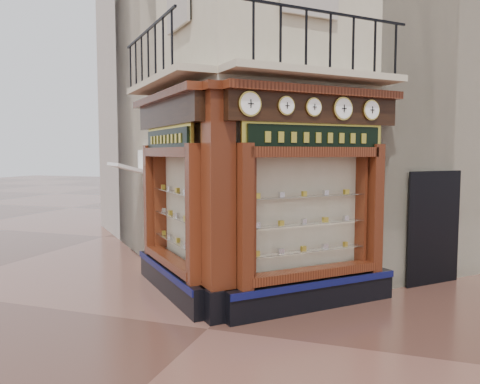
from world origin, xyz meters
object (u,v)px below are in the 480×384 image
at_px(signboard_left, 168,139).
at_px(clock_a, 250,104).
at_px(clock_b, 286,106).
at_px(corner_pilaster, 218,206).
at_px(clock_c, 314,107).
at_px(signboard_right, 316,138).
at_px(clock_d, 343,109).
at_px(clock_e, 371,110).
at_px(awning, 130,266).

bearing_deg(signboard_left, clock_a, -162.46).
distance_m(clock_b, signboard_left, 2.62).
distance_m(corner_pilaster, signboard_left, 2.12).
bearing_deg(clock_c, corner_pilaster, 165.12).
bearing_deg(signboard_right, clock_b, -170.97).
xyz_separation_m(clock_a, clock_d, (1.32, 1.32, 0.00)).
height_order(clock_b, clock_d, clock_d).
bearing_deg(clock_b, signboard_right, 9.03).
distance_m(clock_d, clock_e, 0.65).
relative_size(clock_b, awning, 0.24).
distance_m(clock_e, awning, 6.93).
distance_m(clock_a, signboard_left, 2.34).
distance_m(clock_c, clock_d, 0.63).
bearing_deg(corner_pilaster, signboard_right, -10.25).
bearing_deg(clock_e, signboard_right, 174.46).
bearing_deg(awning, clock_b, -162.22).
height_order(clock_c, clock_d, clock_d).
height_order(clock_c, signboard_right, clock_c).
relative_size(clock_c, signboard_left, 0.16).
height_order(clock_d, awning, clock_d).
bearing_deg(clock_e, awning, 124.97).
height_order(signboard_left, signboard_right, signboard_right).
height_order(awning, signboard_left, signboard_left).
distance_m(clock_d, signboard_right, 0.72).
bearing_deg(signboard_left, corner_pilaster, -169.75).
xyz_separation_m(awning, signboard_right, (4.94, -1.76, 3.10)).
relative_size(clock_c, signboard_right, 0.15).
bearing_deg(clock_b, corner_pilaster, 157.95).
bearing_deg(clock_c, signboard_right, 37.80).
distance_m(clock_c, signboard_left, 2.95).
height_order(clock_e, awning, clock_e).
xyz_separation_m(clock_d, signboard_left, (-3.35, -0.27, -0.52)).
bearing_deg(clock_d, clock_a, -180.00).
bearing_deg(awning, clock_a, -169.80).
bearing_deg(clock_e, signboard_left, 145.82).
height_order(corner_pilaster, awning, corner_pilaster).
relative_size(clock_d, clock_e, 1.10).
distance_m(corner_pilaster, clock_e, 3.37).
xyz_separation_m(clock_c, awning, (-4.92, 1.94, -3.62)).
bearing_deg(clock_e, corner_pilaster, 171.59).
xyz_separation_m(clock_e, awning, (-5.82, 1.03, -3.62)).
bearing_deg(clock_b, signboard_left, 122.19).
bearing_deg(corner_pilaster, clock_d, -10.79).
relative_size(clock_b, clock_e, 0.85).
bearing_deg(corner_pilaster, awning, 96.46).
bearing_deg(signboard_right, clock_e, -5.54).
relative_size(clock_a, signboard_left, 0.21).
relative_size(clock_e, signboard_right, 0.18).
xyz_separation_m(clock_c, clock_e, (0.91, 0.91, 0.00)).
bearing_deg(signboard_left, awning, 3.93).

